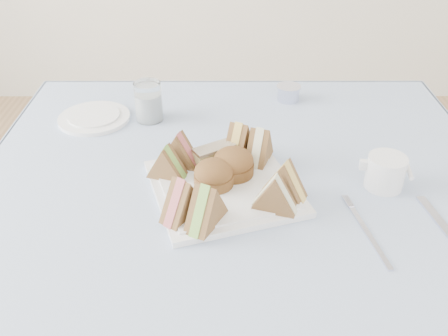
{
  "coord_description": "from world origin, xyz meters",
  "views": [
    {
      "loc": [
        -0.03,
        -0.74,
        1.29
      ],
      "look_at": [
        -0.03,
        0.01,
        0.8
      ],
      "focal_mm": 40.0,
      "sensor_mm": 36.0,
      "label": 1
    }
  ],
  "objects_px": {
    "serving_plate": "(224,188)",
    "creamer_jug": "(385,172)",
    "table": "(236,327)",
    "water_glass": "(148,102)"
  },
  "relations": [
    {
      "from": "table",
      "to": "water_glass",
      "type": "bearing_deg",
      "value": 124.46
    },
    {
      "from": "serving_plate",
      "to": "water_glass",
      "type": "distance_m",
      "value": 0.33
    },
    {
      "from": "serving_plate",
      "to": "creamer_jug",
      "type": "bearing_deg",
      "value": -15.24
    },
    {
      "from": "table",
      "to": "creamer_jug",
      "type": "xyz_separation_m",
      "value": [
        0.27,
        0.02,
        0.41
      ]
    },
    {
      "from": "table",
      "to": "serving_plate",
      "type": "relative_size",
      "value": 3.56
    },
    {
      "from": "serving_plate",
      "to": "water_glass",
      "type": "bearing_deg",
      "value": 103.52
    },
    {
      "from": "water_glass",
      "to": "creamer_jug",
      "type": "relative_size",
      "value": 1.27
    },
    {
      "from": "creamer_jug",
      "to": "table",
      "type": "bearing_deg",
      "value": -167.76
    },
    {
      "from": "table",
      "to": "serving_plate",
      "type": "xyz_separation_m",
      "value": [
        -0.03,
        0.01,
        0.38
      ]
    },
    {
      "from": "table",
      "to": "water_glass",
      "type": "height_order",
      "value": "water_glass"
    }
  ]
}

